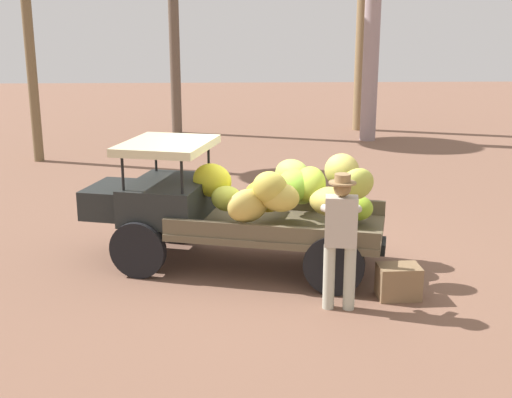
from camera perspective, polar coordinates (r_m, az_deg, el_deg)
ground_plane at (r=10.37m, az=2.06°, el=-5.20°), size 60.00×60.00×0.00m
truck at (r=9.87m, az=-1.77°, el=-0.32°), size 4.66×2.67×1.85m
farmer at (r=8.41m, az=7.25°, el=-2.93°), size 0.52×0.48×1.78m
wooden_crate at (r=9.13m, az=12.08°, el=-6.93°), size 0.56×0.41×0.45m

